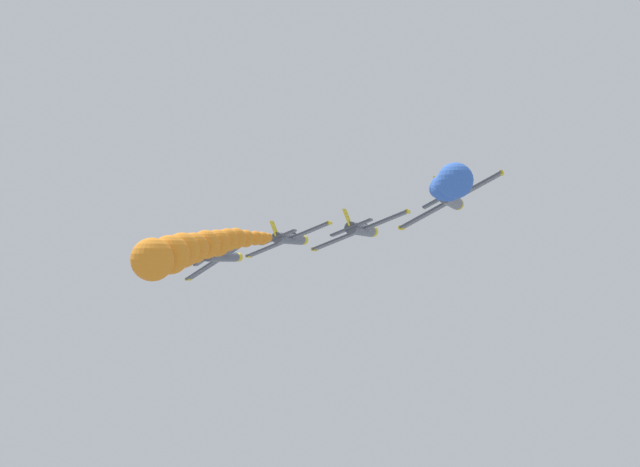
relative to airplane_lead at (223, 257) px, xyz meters
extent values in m
cylinder|color=#474C56|center=(0.02, -0.18, -0.03)|extent=(1.51, 9.00, 1.51)
cone|color=yellow|center=(0.02, 4.92, -0.03)|extent=(1.44, 1.20, 1.44)
cube|color=#474C56|center=(0.07, -0.58, -0.11)|extent=(7.93, 1.90, 4.98)
cylinder|color=yellow|center=(-3.85, -0.58, -2.52)|extent=(0.50, 1.40, 0.50)
cylinder|color=yellow|center=(3.99, -0.58, 2.30)|extent=(0.50, 1.40, 0.50)
cube|color=#474C56|center=(-0.01, -4.18, 0.02)|extent=(3.33, 1.20, 2.15)
cube|color=yellow|center=(-0.49, -4.28, 0.80)|extent=(0.96, 1.10, 1.44)
ellipsoid|color=black|center=(-0.24, 1.62, 0.40)|extent=(1.05, 2.20, 1.02)
sphere|color=red|center=(-0.14, -6.96, -0.01)|extent=(1.00, 1.00, 1.00)
sphere|color=red|center=(0.27, -8.74, -0.04)|extent=(1.08, 1.08, 1.08)
sphere|color=red|center=(0.30, -10.53, 0.06)|extent=(1.46, 1.46, 1.46)
sphere|color=red|center=(0.50, -12.31, -0.26)|extent=(1.46, 1.46, 1.46)
sphere|color=red|center=(0.81, -14.10, -0.21)|extent=(1.75, 1.75, 1.75)
sphere|color=red|center=(1.26, -15.88, -0.22)|extent=(1.93, 1.93, 1.93)
sphere|color=red|center=(1.49, -17.66, -0.24)|extent=(2.09, 2.09, 2.09)
sphere|color=red|center=(2.14, -19.45, -0.29)|extent=(2.42, 2.42, 2.42)
cylinder|color=#474C56|center=(9.78, -6.90, 1.78)|extent=(1.43, 9.00, 1.43)
cone|color=yellow|center=(9.78, -1.80, 1.78)|extent=(1.35, 1.20, 1.35)
cube|color=#474C56|center=(9.82, -7.30, 1.68)|extent=(8.63, 1.90, 3.52)
cylinder|color=yellow|center=(5.53, -7.30, 0.00)|extent=(0.47, 1.40, 0.47)
cylinder|color=yellow|center=(14.10, -7.30, 3.36)|extent=(0.47, 1.40, 0.47)
cube|color=#474C56|center=(9.76, -10.90, 1.82)|extent=(3.60, 1.20, 1.55)
cube|color=yellow|center=(9.43, -11.00, 2.67)|extent=(0.71, 1.10, 1.54)
ellipsoid|color=black|center=(9.60, -5.10, 2.24)|extent=(1.00, 2.20, 0.94)
sphere|color=orange|center=(9.69, -14.06, 1.71)|extent=(0.91, 0.91, 0.91)
sphere|color=orange|center=(9.81, -16.21, 1.58)|extent=(1.26, 1.26, 1.26)
sphere|color=orange|center=(9.83, -18.36, 1.56)|extent=(1.34, 1.34, 1.34)
sphere|color=orange|center=(9.62, -20.51, 1.46)|extent=(1.58, 1.58, 1.58)
sphere|color=orange|center=(9.46, -22.67, 1.42)|extent=(1.85, 1.85, 1.85)
sphere|color=orange|center=(9.45, -24.82, 1.24)|extent=(1.97, 1.97, 1.97)
sphere|color=orange|center=(9.36, -26.97, 0.93)|extent=(2.25, 2.25, 2.25)
sphere|color=orange|center=(9.21, -29.13, 0.77)|extent=(2.34, 2.34, 2.34)
sphere|color=orange|center=(9.00, -31.28, 0.45)|extent=(2.44, 2.44, 2.44)
sphere|color=orange|center=(8.96, -33.43, 0.25)|extent=(2.71, 2.71, 2.71)
sphere|color=orange|center=(8.90, -35.58, -0.10)|extent=(2.92, 2.92, 2.92)
sphere|color=orange|center=(8.46, -37.74, -0.46)|extent=(3.13, 3.13, 3.13)
cylinder|color=#474C56|center=(19.23, -16.33, 2.31)|extent=(1.42, 9.00, 1.42)
cone|color=yellow|center=(19.23, -11.23, 2.31)|extent=(1.35, 1.20, 1.35)
cube|color=#474C56|center=(19.27, -16.73, 2.22)|extent=(8.64, 1.90, 3.50)
cylinder|color=yellow|center=(14.98, -16.73, 0.55)|extent=(0.47, 1.40, 0.47)
cylinder|color=yellow|center=(23.56, -16.73, 3.89)|extent=(0.47, 1.40, 0.47)
cube|color=#474C56|center=(19.21, -20.33, 2.36)|extent=(3.61, 1.20, 1.54)
cube|color=yellow|center=(18.88, -20.43, 3.21)|extent=(0.71, 1.10, 1.54)
ellipsoid|color=black|center=(19.05, -14.53, 2.77)|extent=(1.00, 2.20, 0.94)
cylinder|color=#474C56|center=(28.06, -22.90, 4.44)|extent=(1.49, 9.00, 1.49)
cone|color=yellow|center=(28.06, -17.80, 4.44)|extent=(1.41, 1.20, 1.41)
cube|color=#474C56|center=(28.11, -23.30, 4.35)|extent=(8.20, 1.90, 4.50)
cylinder|color=yellow|center=(24.05, -23.30, 2.18)|extent=(0.49, 1.40, 0.49)
cylinder|color=yellow|center=(32.17, -23.30, 6.52)|extent=(0.49, 1.40, 0.49)
cube|color=#474C56|center=(28.04, -26.90, 4.48)|extent=(3.44, 1.20, 1.95)
cube|color=yellow|center=(27.61, -27.00, 5.29)|extent=(0.88, 1.10, 1.48)
ellipsoid|color=black|center=(27.83, -21.10, 4.88)|extent=(1.04, 2.20, 0.99)
sphere|color=blue|center=(28.28, -29.83, 4.42)|extent=(0.80, 0.80, 0.80)
sphere|color=blue|center=(28.34, -31.76, 4.37)|extent=(1.17, 1.17, 1.17)
sphere|color=blue|center=(28.39, -33.69, 4.53)|extent=(1.41, 1.41, 1.41)
sphere|color=blue|center=(28.87, -35.62, 4.54)|extent=(1.63, 1.63, 1.63)
sphere|color=blue|center=(29.19, -37.55, 4.22)|extent=(1.71, 1.71, 1.71)
sphere|color=blue|center=(29.71, -39.48, 4.22)|extent=(2.01, 2.01, 2.01)
sphere|color=blue|center=(30.32, -41.42, 4.40)|extent=(2.25, 2.25, 2.25)
camera|label=1|loc=(36.24, -99.44, -0.69)|focal=52.60mm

